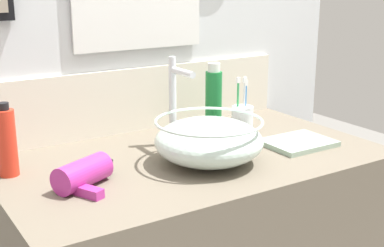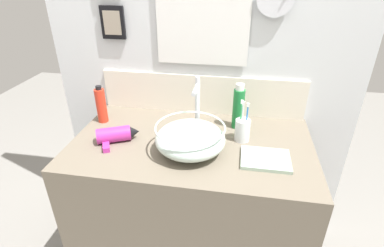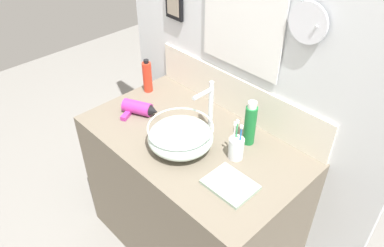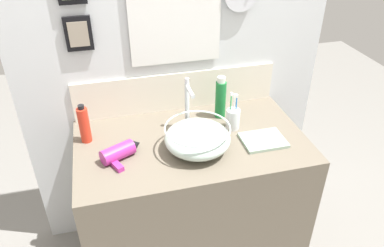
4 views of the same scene
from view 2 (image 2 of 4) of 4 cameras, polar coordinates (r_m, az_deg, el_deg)
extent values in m
cube|color=#6B6051|center=(1.70, -0.09, -15.48)|extent=(1.15, 0.67, 0.83)
cube|color=silver|center=(1.62, 2.18, 16.16)|extent=(1.68, 0.06, 2.49)
cube|color=silver|center=(1.67, 1.81, 5.56)|extent=(1.12, 0.02, 0.22)
cube|color=white|center=(1.56, 2.11, 20.01)|extent=(0.41, 0.01, 0.43)
cube|color=white|center=(1.55, 2.07, 19.98)|extent=(0.47, 0.01, 0.49)
cube|color=black|center=(1.69, -14.85, 18.08)|extent=(0.13, 0.02, 0.17)
cube|color=gray|center=(1.68, -14.98, 18.02)|extent=(0.09, 0.01, 0.12)
ellipsoid|color=silver|center=(1.34, -0.34, -2.98)|extent=(0.31, 0.31, 0.13)
torus|color=silver|center=(1.30, -0.35, -0.71)|extent=(0.31, 0.31, 0.01)
torus|color=#B2B7BC|center=(1.37, -0.33, -5.15)|extent=(0.12, 0.12, 0.01)
cylinder|color=silver|center=(1.48, 1.03, 3.14)|extent=(0.02, 0.02, 0.25)
cylinder|color=silver|center=(1.38, 0.69, 6.49)|extent=(0.02, 0.12, 0.02)
cylinder|color=silver|center=(1.43, 1.08, 8.31)|extent=(0.02, 0.02, 0.03)
cylinder|color=#B22D8C|center=(1.47, -14.69, -2.05)|extent=(0.17, 0.13, 0.07)
cone|color=black|center=(1.47, -10.90, -1.57)|extent=(0.07, 0.08, 0.06)
cube|color=#B22D8C|center=(1.44, -16.03, -4.06)|extent=(0.07, 0.09, 0.02)
cylinder|color=silver|center=(1.45, 9.58, -1.26)|extent=(0.07, 0.07, 0.11)
cylinder|color=blue|center=(1.43, 10.31, 0.06)|extent=(0.01, 0.01, 0.17)
cube|color=white|center=(1.39, 10.64, 3.48)|extent=(0.01, 0.01, 0.02)
cylinder|color=green|center=(1.43, 9.22, 0.44)|extent=(0.01, 0.01, 0.18)
cube|color=white|center=(1.39, 9.53, 4.08)|extent=(0.01, 0.01, 0.02)
cylinder|color=white|center=(1.41, 9.47, 0.02)|extent=(0.01, 0.01, 0.19)
cube|color=white|center=(1.37, 9.81, 3.81)|extent=(0.01, 0.01, 0.02)
cylinder|color=red|center=(1.65, -16.89, 3.26)|extent=(0.05, 0.05, 0.18)
cylinder|color=black|center=(1.61, -17.40, 6.53)|extent=(0.03, 0.03, 0.02)
cylinder|color=#197233|center=(1.54, 8.80, 2.77)|extent=(0.06, 0.06, 0.21)
cylinder|color=silver|center=(1.49, 9.14, 6.88)|extent=(0.04, 0.04, 0.03)
cube|color=#99B29E|center=(1.34, 13.82, -6.61)|extent=(0.21, 0.17, 0.02)
camera|label=1|loc=(1.05, -79.82, -8.71)|focal=50.00mm
camera|label=3|loc=(0.96, 99.82, 25.49)|focal=35.00mm
camera|label=4|loc=(0.72, -115.96, 15.87)|focal=35.00mm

